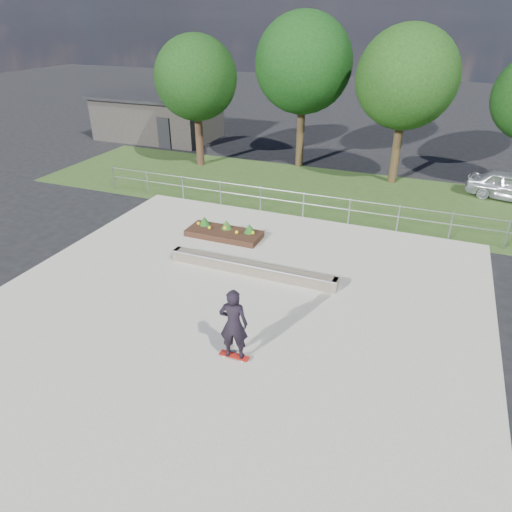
% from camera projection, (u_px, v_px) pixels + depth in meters
% --- Properties ---
extents(ground, '(120.00, 120.00, 0.00)m').
position_uv_depth(ground, '(232.00, 308.00, 13.95)').
color(ground, black).
rests_on(ground, ground).
extents(grass_verge, '(30.00, 8.00, 0.02)m').
position_uv_depth(grass_verge, '(323.00, 193.00, 22.96)').
color(grass_verge, '#2C471C').
rests_on(grass_verge, ground).
extents(concrete_slab, '(15.00, 15.00, 0.06)m').
position_uv_depth(concrete_slab, '(232.00, 307.00, 13.94)').
color(concrete_slab, '#ACA899').
rests_on(concrete_slab, ground).
extents(fence, '(20.06, 0.06, 1.20)m').
position_uv_depth(fence, '(304.00, 202.00, 19.74)').
color(fence, '#989AA0').
rests_on(fence, ground).
extents(building, '(8.40, 5.40, 3.00)m').
position_uv_depth(building, '(158.00, 116.00, 32.62)').
color(building, '#2A2825').
rests_on(building, ground).
extents(tree_far_left, '(4.55, 4.55, 7.15)m').
position_uv_depth(tree_far_left, '(196.00, 78.00, 24.97)').
color(tree_far_left, '#351F15').
rests_on(tree_far_left, ground).
extents(tree_mid_left, '(5.25, 5.25, 8.25)m').
position_uv_depth(tree_mid_left, '(303.00, 64.00, 24.44)').
color(tree_mid_left, '#302213').
rests_on(tree_mid_left, ground).
extents(tree_mid_right, '(4.90, 4.90, 7.70)m').
position_uv_depth(tree_mid_right, '(407.00, 78.00, 21.98)').
color(tree_mid_right, '#332414').
rests_on(tree_mid_right, ground).
extents(grind_ledge, '(6.00, 0.44, 0.43)m').
position_uv_depth(grind_ledge, '(251.00, 268.00, 15.58)').
color(grind_ledge, brown).
rests_on(grind_ledge, concrete_slab).
extents(planter_bed, '(3.00, 1.20, 0.61)m').
position_uv_depth(planter_bed, '(225.00, 232.00, 18.26)').
color(planter_bed, black).
rests_on(planter_bed, concrete_slab).
extents(skateboarder, '(0.81, 0.62, 2.07)m').
position_uv_depth(skateboarder, '(234.00, 324.00, 11.33)').
color(skateboarder, silver).
rests_on(skateboarder, concrete_slab).
extents(parked_car, '(4.24, 2.46, 1.36)m').
position_uv_depth(parked_car, '(512.00, 186.00, 21.80)').
color(parked_car, silver).
rests_on(parked_car, ground).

